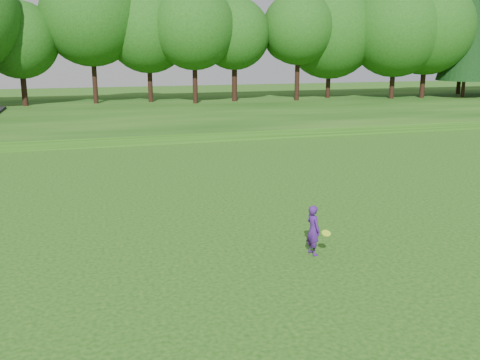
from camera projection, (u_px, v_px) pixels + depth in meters
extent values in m
plane|color=#12440D|center=(295.00, 258.00, 14.98)|extent=(140.00, 140.00, 0.00)
cube|color=#12440D|center=(150.00, 112.00, 46.61)|extent=(130.00, 30.00, 0.60)
cube|color=gray|center=(176.00, 141.00, 33.62)|extent=(130.00, 1.60, 0.04)
imported|color=#3F186F|center=(313.00, 230.00, 15.11)|extent=(0.43, 0.58, 1.45)
cylinder|color=#A3D621|center=(326.00, 233.00, 14.68)|extent=(0.26, 0.24, 0.12)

